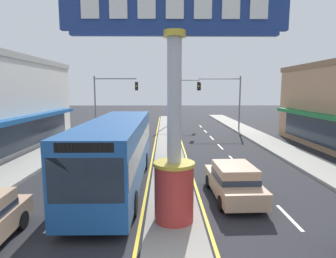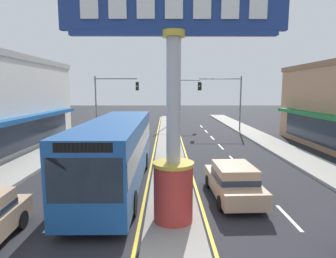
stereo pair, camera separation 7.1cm
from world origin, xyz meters
name	(u,v)px [view 2 (the right image)]	position (x,y,z in m)	size (l,w,h in m)	color
median_strip	(169,146)	(0.00, 18.00, 0.07)	(2.03, 52.00, 0.14)	gray
sidewalk_left	(52,151)	(-8.91, 16.00, 0.09)	(2.58, 60.00, 0.18)	#ADA89E
sidewalk_right	(286,151)	(8.91, 16.00, 0.09)	(2.58, 60.00, 0.18)	#ADA89E
lane_markings	(169,150)	(0.00, 16.65, 0.00)	(8.77, 52.00, 0.01)	silver
district_sign	(174,108)	(0.00, 4.36, 4.10)	(7.34, 1.44, 8.10)	#B7332D
traffic_light_left_side	(111,94)	(-6.25, 26.22, 4.25)	(4.86, 0.46, 6.20)	slate
traffic_light_right_side	(225,94)	(6.25, 26.28, 4.25)	(4.86, 0.46, 6.20)	slate
traffic_light_median_far	(180,94)	(1.56, 30.68, 4.19)	(4.20, 0.46, 6.20)	slate
bus_near_right_lane	(117,148)	(-2.67, 8.47, 1.87)	(2.58, 11.20, 3.26)	#1E5199
sedan_mid_left_lane	(119,123)	(-5.97, 28.79, 0.79)	(1.94, 4.35, 1.53)	tan
sedan_far_left_oncoming	(233,181)	(2.67, 6.69, 0.79)	(1.96, 4.36, 1.53)	tan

